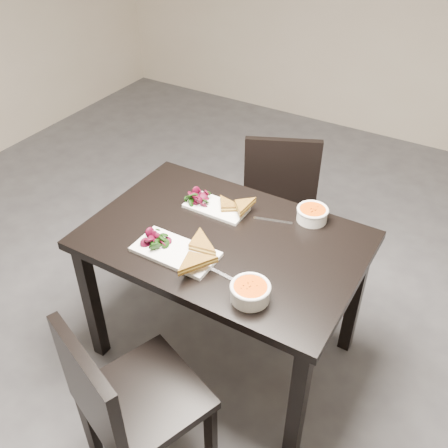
{
  "coord_description": "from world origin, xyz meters",
  "views": [
    {
      "loc": [
        1.1,
        -1.77,
        2.13
      ],
      "look_at": [
        0.23,
        -0.3,
        0.82
      ],
      "focal_mm": 40.35,
      "sensor_mm": 36.0,
      "label": 1
    }
  ],
  "objects_px": {
    "plate_far": "(216,207)",
    "soup_bowl_far": "(312,213)",
    "chair_near": "(125,401)",
    "chair_far": "(279,207)",
    "soup_bowl_near": "(250,291)",
    "table": "(224,254)",
    "plate_near": "(176,252)"
  },
  "relations": [
    {
      "from": "chair_near",
      "to": "plate_near",
      "type": "relative_size",
      "value": 2.38
    },
    {
      "from": "plate_near",
      "to": "plate_far",
      "type": "relative_size",
      "value": 1.23
    },
    {
      "from": "plate_near",
      "to": "table",
      "type": "bearing_deg",
      "value": 59.72
    },
    {
      "from": "soup_bowl_far",
      "to": "plate_near",
      "type": "bearing_deg",
      "value": -127.91
    },
    {
      "from": "soup_bowl_near",
      "to": "plate_near",
      "type": "bearing_deg",
      "value": 169.87
    },
    {
      "from": "plate_far",
      "to": "soup_bowl_far",
      "type": "relative_size",
      "value": 2.02
    },
    {
      "from": "plate_near",
      "to": "soup_bowl_far",
      "type": "height_order",
      "value": "soup_bowl_far"
    },
    {
      "from": "chair_near",
      "to": "plate_near",
      "type": "distance_m",
      "value": 0.61
    },
    {
      "from": "chair_near",
      "to": "soup_bowl_near",
      "type": "bearing_deg",
      "value": 80.7
    },
    {
      "from": "table",
      "to": "plate_near",
      "type": "relative_size",
      "value": 3.35
    },
    {
      "from": "plate_near",
      "to": "soup_bowl_near",
      "type": "relative_size",
      "value": 2.31
    },
    {
      "from": "chair_far",
      "to": "plate_far",
      "type": "bearing_deg",
      "value": -125.64
    },
    {
      "from": "plate_near",
      "to": "plate_far",
      "type": "distance_m",
      "value": 0.36
    },
    {
      "from": "soup_bowl_near",
      "to": "chair_far",
      "type": "bearing_deg",
      "value": 108.37
    },
    {
      "from": "chair_near",
      "to": "plate_near",
      "type": "height_order",
      "value": "chair_near"
    },
    {
      "from": "table",
      "to": "plate_far",
      "type": "height_order",
      "value": "plate_far"
    },
    {
      "from": "chair_far",
      "to": "soup_bowl_near",
      "type": "relative_size",
      "value": 5.49
    },
    {
      "from": "table",
      "to": "chair_far",
      "type": "distance_m",
      "value": 0.7
    },
    {
      "from": "chair_near",
      "to": "soup_bowl_near",
      "type": "relative_size",
      "value": 5.49
    },
    {
      "from": "table",
      "to": "soup_bowl_near",
      "type": "bearing_deg",
      "value": -44.48
    },
    {
      "from": "soup_bowl_near",
      "to": "soup_bowl_far",
      "type": "relative_size",
      "value": 1.08
    },
    {
      "from": "table",
      "to": "plate_near",
      "type": "bearing_deg",
      "value": -120.28
    },
    {
      "from": "chair_far",
      "to": "soup_bowl_near",
      "type": "bearing_deg",
      "value": -96.15
    },
    {
      "from": "chair_far",
      "to": "plate_far",
      "type": "distance_m",
      "value": 0.59
    },
    {
      "from": "table",
      "to": "soup_bowl_far",
      "type": "xyz_separation_m",
      "value": [
        0.28,
        0.31,
        0.14
      ]
    },
    {
      "from": "plate_near",
      "to": "soup_bowl_far",
      "type": "xyz_separation_m",
      "value": [
        0.4,
        0.51,
        0.03
      ]
    },
    {
      "from": "chair_far",
      "to": "plate_far",
      "type": "relative_size",
      "value": 2.92
    },
    {
      "from": "chair_near",
      "to": "soup_bowl_far",
      "type": "relative_size",
      "value": 5.9
    },
    {
      "from": "chair_near",
      "to": "plate_far",
      "type": "height_order",
      "value": "chair_near"
    },
    {
      "from": "soup_bowl_near",
      "to": "soup_bowl_far",
      "type": "distance_m",
      "value": 0.58
    },
    {
      "from": "plate_far",
      "to": "chair_far",
      "type": "bearing_deg",
      "value": 78.88
    },
    {
      "from": "chair_far",
      "to": "soup_bowl_far",
      "type": "distance_m",
      "value": 0.57
    }
  ]
}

